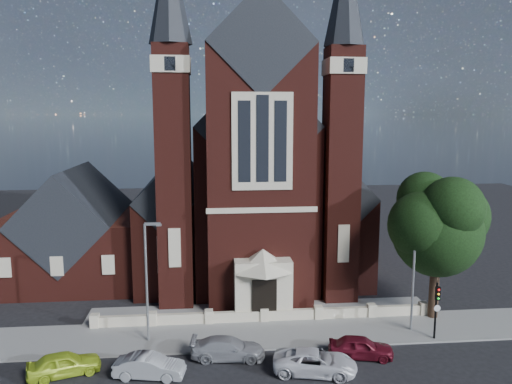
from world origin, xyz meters
TOP-DOWN VIEW (x-y plane):
  - ground at (0.00, 15.00)m, footprint 120.00×120.00m
  - pavement_strip at (0.00, 4.50)m, footprint 60.00×5.00m
  - forecourt_paving at (0.00, 8.50)m, footprint 26.00×3.00m
  - forecourt_wall at (0.00, 6.50)m, footprint 24.00×0.40m
  - church at (-0.00, 22.94)m, footprint 20.01×34.90m
  - parish_hall at (-16.00, 18.00)m, footprint 12.00×12.20m
  - street_tree at (12.60, 5.71)m, footprint 6.40×6.60m
  - street_lamp_left at (-7.91, 4.00)m, footprint 1.16×0.22m
  - street_lamp_right at (10.09, 4.00)m, footprint 1.16×0.22m
  - traffic_signal at (11.00, 2.43)m, footprint 0.28×0.42m
  - car_lime_van at (-12.34, 0.15)m, footprint 4.38×2.85m
  - car_silver_a at (-7.40, -0.56)m, footprint 4.21×2.05m
  - car_silver_b at (-2.84, 1.24)m, footprint 4.72×2.32m
  - car_white_suv at (2.14, -0.99)m, footprint 5.25×3.28m
  - car_dark_red at (5.36, 0.60)m, footprint 4.21×2.37m

SIDE VIEW (x-z plane):
  - ground at x=0.00m, z-range 0.00..0.00m
  - pavement_strip at x=0.00m, z-range -0.06..0.06m
  - forecourt_paving at x=0.00m, z-range -0.07..0.07m
  - forecourt_wall at x=0.00m, z-range -0.45..0.45m
  - car_silver_b at x=-2.84m, z-range 0.00..1.32m
  - car_silver_a at x=-7.40m, z-range 0.00..1.33m
  - car_dark_red at x=5.36m, z-range 0.00..1.35m
  - car_white_suv at x=2.14m, z-range 0.00..1.35m
  - car_lime_van at x=-12.34m, z-range 0.00..1.39m
  - traffic_signal at x=11.00m, z-range 0.58..4.58m
  - parish_hall at x=-16.00m, z-range -1.11..9.13m
  - street_lamp_left at x=-7.91m, z-range 0.55..8.64m
  - street_lamp_right at x=10.09m, z-range 0.55..8.64m
  - street_tree at x=12.60m, z-range 1.61..12.31m
  - church at x=0.00m, z-range -6.41..22.79m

